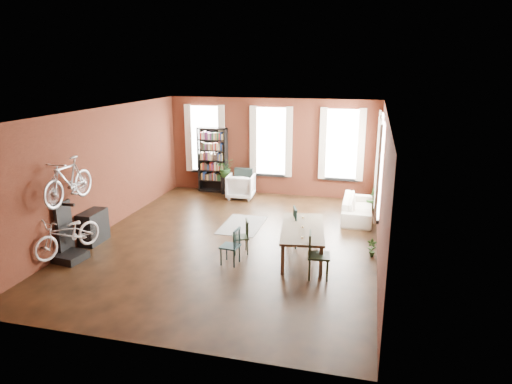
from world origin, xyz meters
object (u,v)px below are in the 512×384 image
(dining_chair_c, at_px, (319,256))
(cream_sofa, at_px, (358,204))
(dining_table, at_px, (302,242))
(bookshelf, at_px, (213,160))
(dining_chair_b, at_px, (240,237))
(console_table, at_px, (93,227))
(plant_stand, at_px, (225,185))
(dining_chair_a, at_px, (230,246))
(dining_chair_d, at_px, (303,227))
(white_armchair, at_px, (241,185))
(bike_trainer, at_px, (70,257))
(bicycle_floor, at_px, (66,217))

(dining_chair_c, relative_size, cream_sofa, 0.46)
(dining_table, height_order, bookshelf, bookshelf)
(dining_chair_c, bearing_deg, dining_chair_b, 60.26)
(console_table, bearing_deg, bookshelf, 76.17)
(plant_stand, bearing_deg, bookshelf, 162.96)
(dining_chair_a, relative_size, dining_chair_d, 0.86)
(white_armchair, bearing_deg, dining_chair_a, 98.76)
(bike_trainer, height_order, console_table, console_table)
(bookshelf, relative_size, white_armchair, 2.52)
(dining_table, bearing_deg, bike_trainer, -171.36)
(dining_chair_b, relative_size, dining_chair_d, 0.82)
(bookshelf, bearing_deg, dining_chair_b, -64.04)
(dining_table, relative_size, cream_sofa, 0.99)
(white_armchair, xyz_separation_m, bicycle_floor, (-2.34, -5.71, 0.58))
(dining_table, relative_size, bike_trainer, 3.43)
(bike_trainer, xyz_separation_m, console_table, (-0.10, 1.10, 0.31))
(dining_chair_a, distance_m, white_armchair, 5.16)
(bookshelf, xyz_separation_m, plant_stand, (0.48, -0.15, -0.81))
(dining_table, distance_m, console_table, 5.12)
(white_armchair, height_order, plant_stand, white_armchair)
(dining_chair_a, bearing_deg, plant_stand, -154.87)
(dining_table, height_order, white_armchair, white_armchair)
(dining_table, xyz_separation_m, bike_trainer, (-5.00, -1.49, -0.26))
(plant_stand, bearing_deg, dining_table, -54.28)
(bicycle_floor, bearing_deg, dining_chair_d, 39.47)
(dining_chair_b, bearing_deg, cream_sofa, 118.80)
(bookshelf, bearing_deg, dining_chair_c, -53.18)
(dining_chair_b, distance_m, cream_sofa, 4.12)
(dining_chair_c, bearing_deg, dining_chair_a, 77.95)
(dining_chair_d, height_order, white_armchair, dining_chair_d)
(dining_chair_d, relative_size, cream_sofa, 0.46)
(dining_chair_c, bearing_deg, dining_table, 20.35)
(cream_sofa, bearing_deg, dining_chair_d, 153.83)
(dining_chair_b, relative_size, white_armchair, 0.91)
(dining_chair_d, xyz_separation_m, console_table, (-5.02, -1.03, -0.08))
(dining_chair_d, distance_m, bike_trainer, 5.37)
(dining_table, distance_m, bookshelf, 6.19)
(dining_chair_d, bearing_deg, bike_trainer, 95.40)
(dining_chair_d, bearing_deg, dining_chair_b, 102.26)
(dining_chair_c, distance_m, console_table, 5.62)
(bookshelf, relative_size, bicycle_floor, 1.31)
(dining_chair_b, height_order, dining_chair_c, dining_chair_c)
(console_table, relative_size, plant_stand, 1.37)
(bike_trainer, bearing_deg, console_table, 95.45)
(dining_chair_b, height_order, bookshelf, bookshelf)
(dining_chair_d, height_order, cream_sofa, dining_chair_d)
(cream_sofa, bearing_deg, dining_chair_a, 146.19)
(white_armchair, bearing_deg, cream_sofa, 158.49)
(dining_chair_b, height_order, white_armchair, white_armchair)
(bookshelf, bearing_deg, bicycle_floor, -100.75)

